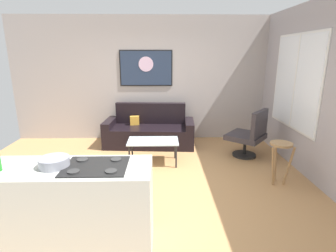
# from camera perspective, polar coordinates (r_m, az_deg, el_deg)

# --- Properties ---
(ground) EXTENTS (6.40, 6.40, 0.04)m
(ground) POSITION_cam_1_polar(r_m,az_deg,el_deg) (4.29, -4.25, -12.56)
(ground) COLOR tan
(back_wall) EXTENTS (6.40, 0.05, 2.80)m
(back_wall) POSITION_cam_1_polar(r_m,az_deg,el_deg) (6.25, -3.38, 9.90)
(back_wall) COLOR #A89E9A
(back_wall) RESTS_ON ground
(right_wall) EXTENTS (0.05, 6.40, 2.80)m
(right_wall) POSITION_cam_1_polar(r_m,az_deg,el_deg) (4.78, 29.08, 6.38)
(right_wall) COLOR #A39B9F
(right_wall) RESTS_ON ground
(couch) EXTENTS (1.99, 0.93, 0.90)m
(couch) POSITION_cam_1_polar(r_m,az_deg,el_deg) (5.94, -3.95, -1.26)
(couch) COLOR black
(couch) RESTS_ON ground
(coffee_table) EXTENTS (0.92, 0.53, 0.44)m
(coffee_table) POSITION_cam_1_polar(r_m,az_deg,el_deg) (4.90, -3.21, -3.55)
(coffee_table) COLOR silver
(coffee_table) RESTS_ON ground
(armchair) EXTENTS (0.91, 0.91, 0.95)m
(armchair) POSITION_cam_1_polar(r_m,az_deg,el_deg) (5.41, 17.11, -1.75)
(armchair) COLOR black
(armchair) RESTS_ON ground
(bar_stool) EXTENTS (0.38, 0.37, 0.67)m
(bar_stool) POSITION_cam_1_polar(r_m,az_deg,el_deg) (4.44, 22.91, -5.16)
(bar_stool) COLOR #9F774B
(bar_stool) RESTS_ON ground
(kitchen_counter) EXTENTS (1.66, 0.61, 0.95)m
(kitchen_counter) POSITION_cam_1_polar(r_m,az_deg,el_deg) (2.98, -20.28, -16.36)
(kitchen_counter) COLOR silver
(kitchen_counter) RESTS_ON ground
(mixing_bowl) EXTENTS (0.29, 0.29, 0.09)m
(mixing_bowl) POSITION_cam_1_polar(r_m,az_deg,el_deg) (2.80, -23.17, -7.17)
(mixing_bowl) COLOR #8E909B
(mixing_bowl) RESTS_ON kitchen_counter
(wall_painting) EXTENTS (1.19, 0.03, 0.80)m
(wall_painting) POSITION_cam_1_polar(r_m,az_deg,el_deg) (6.19, -4.71, 12.24)
(wall_painting) COLOR black
(window) EXTENTS (0.03, 1.65, 1.67)m
(window) POSITION_cam_1_polar(r_m,az_deg,el_deg) (5.27, 25.62, 8.47)
(window) COLOR silver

